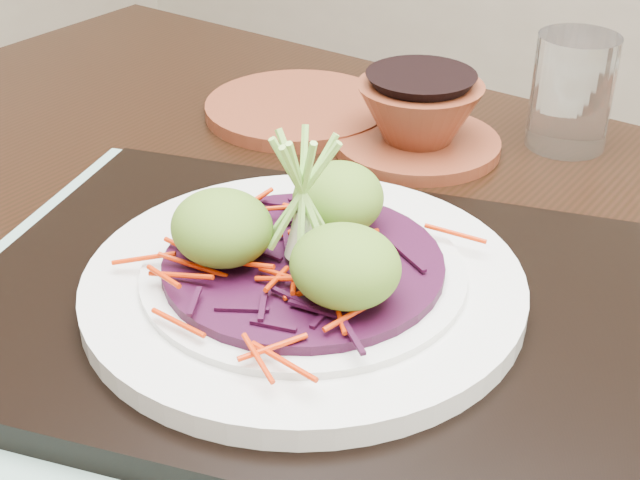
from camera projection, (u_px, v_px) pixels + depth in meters
The scene contains 11 objects.
dining_table at pixel (334, 416), 0.64m from camera, with size 1.27×0.92×0.75m.
placemat at pixel (304, 322), 0.56m from camera, with size 0.48×0.38×0.00m, color #7DA28B.
serving_tray at pixel (304, 307), 0.56m from camera, with size 0.42×0.31×0.02m, color black.
white_plate at pixel (304, 283), 0.55m from camera, with size 0.27×0.27×0.02m.
cabbage_bed at pixel (303, 264), 0.54m from camera, with size 0.17×0.17×0.01m, color #2F0924.
carrot_julienne at pixel (303, 252), 0.54m from camera, with size 0.21×0.21×0.01m, color red, non-canonical shape.
guacamole_scoops at pixel (302, 230), 0.53m from camera, with size 0.15×0.13×0.05m.
scallion_garnish at pixel (303, 199), 0.52m from camera, with size 0.06×0.06×0.09m, color #8CCD52, non-canonical shape.
terracotta_side_plate at pixel (298, 108), 0.85m from camera, with size 0.18×0.18×0.01m, color maroon.
water_glass at pixel (572, 92), 0.77m from camera, with size 0.07×0.07×0.10m, color white.
terracotta_bowl_set at pixel (419, 121), 0.77m from camera, with size 0.18×0.18×0.06m.
Camera 1 is at (0.15, -0.51, 1.09)m, focal length 50.00 mm.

